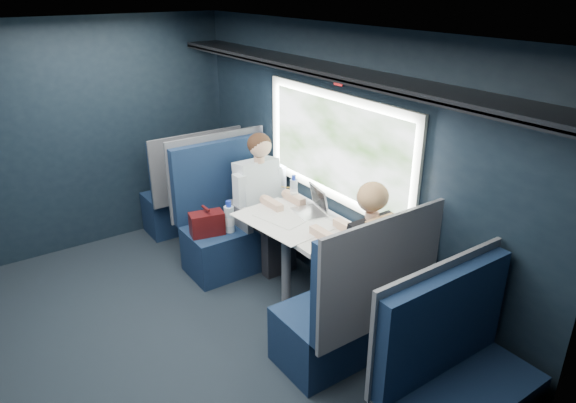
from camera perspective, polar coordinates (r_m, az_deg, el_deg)
ground at (r=4.26m, az=-10.32°, el=-14.67°), size 2.80×4.20×0.01m
room_shell at (r=3.57m, az=-11.69°, el=4.58°), size 3.00×4.40×2.40m
table at (r=4.34m, az=1.44°, el=-3.08°), size 0.62×1.00×0.74m
seat_bay_near at (r=5.02m, az=-6.25°, el=-2.46°), size 1.04×0.62×1.26m
seat_bay_far at (r=3.79m, az=7.09°, el=-12.02°), size 1.04×0.62×1.26m
seat_row_front at (r=5.79m, az=-10.60°, el=0.80°), size 1.04×0.51×1.16m
seat_row_back at (r=3.33m, az=18.23°, el=-19.21°), size 1.04×0.51×1.16m
man at (r=4.88m, az=-2.75°, el=0.72°), size 0.53×0.56×1.32m
woman at (r=3.87m, az=8.47°, el=-5.77°), size 0.53×0.56×1.32m
papers at (r=4.32m, az=-0.46°, el=-2.06°), size 0.65×0.86×0.01m
laptop at (r=4.45m, az=2.84°, el=-0.45°), size 0.28×0.34×0.22m
bottle_small at (r=4.68m, az=0.65°, el=1.40°), size 0.07×0.07×0.24m
cup at (r=4.66m, az=0.71°, el=0.53°), size 0.07×0.07×0.09m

